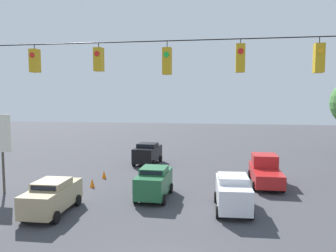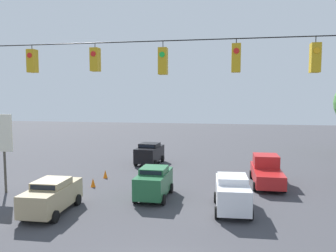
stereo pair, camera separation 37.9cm
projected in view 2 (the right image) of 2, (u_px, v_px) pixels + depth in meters
The scene contains 10 objects.
overhead_signal_span at pixel (165, 108), 12.31m from camera, with size 19.48×0.38×8.96m.
pickup_truck_red_oncoming_far at pixel (266, 171), 24.05m from camera, with size 2.17×5.54×2.12m.
sedan_green_withflow_mid at pixel (154, 182), 20.81m from camera, with size 1.99×3.95×1.99m.
sedan_white_crossing_near at pixel (232, 192), 18.45m from camera, with size 2.15×4.27×2.01m.
sedan_tan_parked_shoulder at pixel (52, 195), 18.13m from camera, with size 2.06×4.37×1.85m.
sedan_black_withflow_far at pixel (150, 153), 31.46m from camera, with size 2.36×3.98×2.02m.
traffic_cone_nearest at pixel (48, 211), 17.55m from camera, with size 0.35×0.35×0.65m, color orange.
traffic_cone_second at pixel (76, 194), 20.56m from camera, with size 0.35×0.35×0.65m, color orange.
traffic_cone_third at pixel (93, 182), 23.39m from camera, with size 0.35×0.35×0.65m, color orange.
traffic_cone_fourth at pixel (105, 174), 25.97m from camera, with size 0.35×0.35×0.65m, color orange.
Camera 2 is at (-2.36, 10.48, 6.38)m, focal length 35.00 mm.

